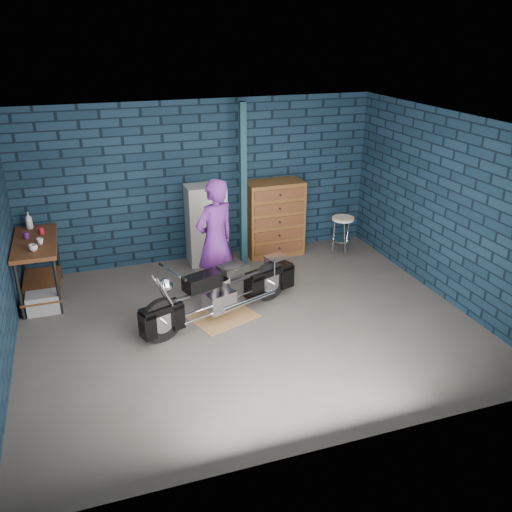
{
  "coord_description": "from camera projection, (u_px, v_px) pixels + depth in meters",
  "views": [
    {
      "loc": [
        -1.98,
        -6.16,
        3.79
      ],
      "look_at": [
        0.21,
        0.3,
        0.86
      ],
      "focal_mm": 38.0,
      "sensor_mm": 36.0,
      "label": 1
    }
  ],
  "objects": [
    {
      "name": "drip_mat",
      "position": [
        223.0,
        317.0,
        7.6
      ],
      "size": [
        1.04,
        0.91,
        0.01
      ],
      "primitive_type": "cube",
      "rotation": [
        0.0,
        0.0,
        0.36
      ],
      "color": "brown",
      "rests_on": "ground"
    },
    {
      "name": "room_walls",
      "position": [
        235.0,
        179.0,
        7.17
      ],
      "size": [
        6.02,
        5.01,
        2.71
      ],
      "color": "#0E1F2F",
      "rests_on": "ground"
    },
    {
      "name": "locker",
      "position": [
        206.0,
        225.0,
        9.1
      ],
      "size": [
        0.64,
        0.45,
        1.36
      ],
      "primitive_type": "cube",
      "color": "beige",
      "rests_on": "ground"
    },
    {
      "name": "mug_purple",
      "position": [
        26.0,
        236.0,
        7.86
      ],
      "size": [
        0.08,
        0.08,
        0.1
      ],
      "primitive_type": "cylinder",
      "rotation": [
        0.0,
        0.0,
        0.12
      ],
      "color": "#551B6C",
      "rests_on": "workbench"
    },
    {
      "name": "motorcycle",
      "position": [
        222.0,
        287.0,
        7.42
      ],
      "size": [
        2.21,
        1.29,
        0.94
      ],
      "primitive_type": null,
      "rotation": [
        0.0,
        0.0,
        0.36
      ],
      "color": "black",
      "rests_on": "ground"
    },
    {
      "name": "cup_b",
      "position": [
        40.0,
        241.0,
        7.67
      ],
      "size": [
        0.09,
        0.09,
        0.09
      ],
      "primitive_type": "imported",
      "rotation": [
        0.0,
        0.0,
        0.0
      ],
      "color": "beige",
      "rests_on": "workbench"
    },
    {
      "name": "support_post",
      "position": [
        243.0,
        188.0,
        8.76
      ],
      "size": [
        0.1,
        0.1,
        2.7
      ],
      "primitive_type": "cube",
      "color": "#112D38",
      "rests_on": "ground"
    },
    {
      "name": "bottle",
      "position": [
        29.0,
        221.0,
        8.21
      ],
      "size": [
        0.11,
        0.11,
        0.26
      ],
      "primitive_type": "imported",
      "rotation": [
        0.0,
        0.0,
        0.06
      ],
      "color": "gray",
      "rests_on": "workbench"
    },
    {
      "name": "ground",
      "position": [
        249.0,
        324.0,
        7.44
      ],
      "size": [
        6.0,
        6.0,
        0.0
      ],
      "primitive_type": "plane",
      "color": "#4D4B48",
      "rests_on": "ground"
    },
    {
      "name": "tool_chest",
      "position": [
        274.0,
        218.0,
        9.47
      ],
      "size": [
        0.99,
        0.55,
        1.32
      ],
      "primitive_type": "cube",
      "color": "brown",
      "rests_on": "ground"
    },
    {
      "name": "person",
      "position": [
        215.0,
        241.0,
        7.79
      ],
      "size": [
        0.79,
        0.68,
        1.83
      ],
      "primitive_type": "imported",
      "rotation": [
        0.0,
        0.0,
        3.57
      ],
      "color": "#4B1C6A",
      "rests_on": "ground"
    },
    {
      "name": "cup_a",
      "position": [
        33.0,
        248.0,
        7.44
      ],
      "size": [
        0.14,
        0.14,
        0.09
      ],
      "primitive_type": "imported",
      "rotation": [
        0.0,
        0.0,
        0.25
      ],
      "color": "beige",
      "rests_on": "workbench"
    },
    {
      "name": "mug_red",
      "position": [
        41.0,
        231.0,
        8.03
      ],
      "size": [
        0.1,
        0.1,
        0.11
      ],
      "primitive_type": "cylinder",
      "rotation": [
        0.0,
        0.0,
        0.34
      ],
      "color": "maroon",
      "rests_on": "workbench"
    },
    {
      "name": "shop_stool",
      "position": [
        342.0,
        236.0,
        9.53
      ],
      "size": [
        0.5,
        0.5,
        0.7
      ],
      "primitive_type": null,
      "rotation": [
        0.0,
        0.0,
        0.4
      ],
      "color": "beige",
      "rests_on": "ground"
    },
    {
      "name": "workbench",
      "position": [
        39.0,
        269.0,
        7.99
      ],
      "size": [
        0.6,
        1.4,
        0.91
      ],
      "primitive_type": "cube",
      "color": "brown",
      "rests_on": "ground"
    },
    {
      "name": "storage_bin",
      "position": [
        43.0,
        303.0,
        7.7
      ],
      "size": [
        0.45,
        0.32,
        0.28
      ],
      "primitive_type": "cube",
      "color": "gray",
      "rests_on": "ground"
    }
  ]
}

